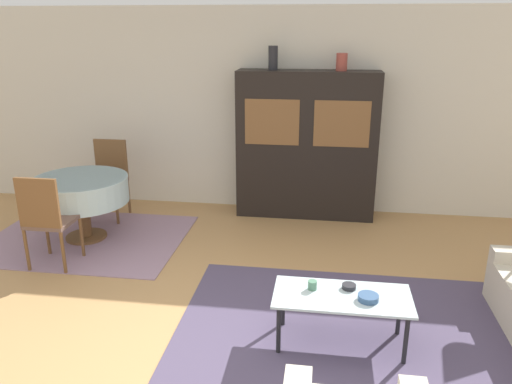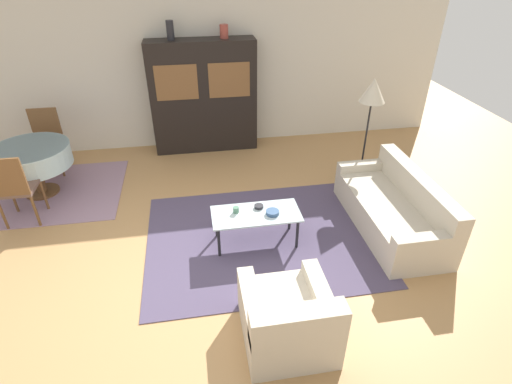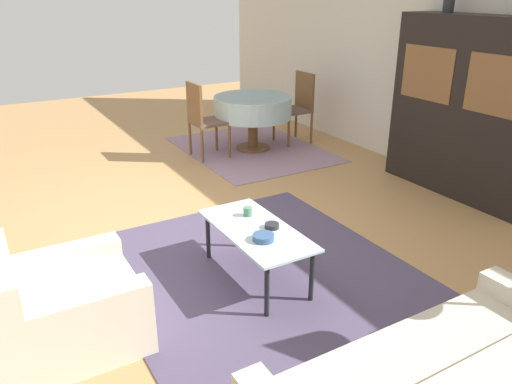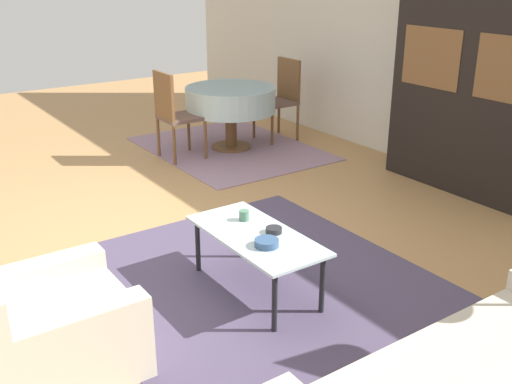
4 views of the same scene
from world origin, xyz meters
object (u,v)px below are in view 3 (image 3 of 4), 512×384
object	(u,v)px
bowl	(263,237)
display_cabinet	(469,109)
dining_chair_far	(298,103)
dining_chair_near	(203,116)
dining_table	(253,108)
bowl_small	(272,226)
cup	(248,211)
armchair	(58,308)
coffee_table	(256,234)

from	to	relation	value
bowl	display_cabinet	bearing A→B (deg)	101.95
display_cabinet	dining_chair_far	size ratio (longest dim) A/B	1.89
dining_chair_near	dining_chair_far	world-z (taller)	same
bowl	dining_table	bearing A→B (deg)	151.28
dining_table	dining_chair_far	distance (m)	0.77
dining_chair_far	bowl_small	xyz separation A→B (m)	(3.06, -2.36, -0.12)
bowl	bowl_small	xyz separation A→B (m)	(-0.14, 0.16, -0.00)
display_cabinet	dining_table	size ratio (longest dim) A/B	1.75
dining_chair_near	bowl	world-z (taller)	dining_chair_near
cup	bowl_small	xyz separation A→B (m)	(0.29, 0.05, -0.02)
armchair	dining_table	xyz separation A→B (m)	(-3.05, 3.20, 0.34)
armchair	dining_chair_near	xyz separation A→B (m)	(-3.05, 2.42, 0.31)
dining_chair_far	dining_chair_near	bearing A→B (deg)	90.00
dining_chair_near	bowl_small	distance (m)	3.17
dining_chair_near	dining_chair_far	distance (m)	1.54
coffee_table	dining_table	size ratio (longest dim) A/B	0.99
coffee_table	cup	bearing A→B (deg)	165.69
armchair	dining_chair_far	xyz separation A→B (m)	(-3.05, 3.97, 0.31)
bowl	bowl_small	distance (m)	0.21
cup	bowl_small	distance (m)	0.30
bowl_small	bowl	bearing A→B (deg)	-49.01
display_cabinet	dining_table	world-z (taller)	display_cabinet
armchair	coffee_table	size ratio (longest dim) A/B	0.84
dining_chair_near	dining_chair_far	bearing A→B (deg)	90.00
armchair	bowl_small	distance (m)	1.62
armchair	display_cabinet	distance (m)	4.47
bowl	coffee_table	bearing A→B (deg)	165.44
coffee_table	dining_table	world-z (taller)	dining_table
display_cabinet	bowl_small	world-z (taller)	display_cabinet
display_cabinet	cup	xyz separation A→B (m)	(0.19, -2.84, -0.48)
coffee_table	cup	size ratio (longest dim) A/B	14.54
display_cabinet	cup	size ratio (longest dim) A/B	25.83
cup	dining_chair_near	bearing A→B (deg)	162.54
display_cabinet	armchair	bearing A→B (deg)	-83.77
dining_table	bowl	bearing A→B (deg)	-28.72
armchair	bowl	world-z (taller)	armchair
cup	display_cabinet	bearing A→B (deg)	93.88
bowl	dining_chair_near	bearing A→B (deg)	162.95
dining_table	bowl	xyz separation A→B (m)	(3.20, -1.75, -0.14)
bowl_small	dining_table	bearing A→B (deg)	152.51
dining_chair_far	bowl	size ratio (longest dim) A/B	6.35
coffee_table	display_cabinet	bearing A→B (deg)	98.44
dining_chair_far	dining_table	bearing A→B (deg)	90.00
display_cabinet	dining_chair_far	xyz separation A→B (m)	(-2.57, -0.42, -0.38)
dining_table	dining_chair_far	xyz separation A→B (m)	(0.00, 0.77, -0.03)
armchair	dining_chair_near	size ratio (longest dim) A/B	0.90
display_cabinet	bowl	size ratio (longest dim) A/B	11.97
display_cabinet	coffee_table	bearing A→B (deg)	-81.56
coffee_table	display_cabinet	size ratio (longest dim) A/B	0.56
armchair	coffee_table	bearing A→B (deg)	91.90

